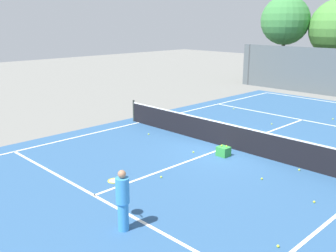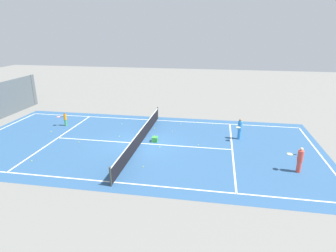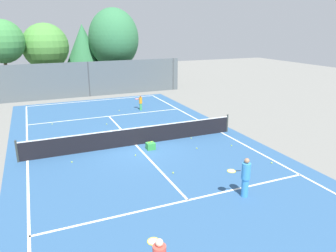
{
  "view_description": "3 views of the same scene",
  "coord_description": "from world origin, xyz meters",
  "views": [
    {
      "loc": [
        8.92,
        -12.1,
        4.95
      ],
      "look_at": [
        -1.45,
        -1.93,
        0.99
      ],
      "focal_mm": 41.13,
      "sensor_mm": 36.0,
      "label": 1
    },
    {
      "loc": [
        -18.22,
        -5.16,
        7.79
      ],
      "look_at": [
        0.37,
        -1.92,
        1.31
      ],
      "focal_mm": 30.52,
      "sensor_mm": 36.0,
      "label": 2
    },
    {
      "loc": [
        -4.86,
        -15.84,
        6.21
      ],
      "look_at": [
        1.34,
        -1.38,
        1.32
      ],
      "focal_mm": 34.16,
      "sensor_mm": 36.0,
      "label": 3
    }
  ],
  "objects": [
    {
      "name": "tennis_ball_8",
      "position": [
        1.09,
        7.62,
        0.03
      ],
      "size": [
        0.07,
        0.07,
        0.07
      ],
      "primitive_type": "sphere",
      "color": "#CCE533",
      "rests_on": "ground_plane"
    },
    {
      "name": "tennis_ball_3",
      "position": [
        1.04,
        1.96,
        0.03
      ],
      "size": [
        0.07,
        0.07,
        0.07
      ],
      "primitive_type": "sphere",
      "color": "#CCE533",
      "rests_on": "ground_plane"
    },
    {
      "name": "ground_plane",
      "position": [
        0.0,
        0.0,
        0.0
      ],
      "size": [
        80.0,
        80.0,
        0.0
      ],
      "primitive_type": "plane",
      "color": "slate"
    },
    {
      "name": "tennis_ball_0",
      "position": [
        -0.6,
        4.44,
        0.03
      ],
      "size": [
        0.07,
        0.07,
        0.07
      ],
      "primitive_type": "sphere",
      "color": "#CCE533",
      "rests_on": "ground_plane"
    },
    {
      "name": "tennis_ball_9",
      "position": [
        -3.94,
        5.88,
        0.03
      ],
      "size": [
        0.07,
        0.07,
        0.07
      ],
      "primitive_type": "sphere",
      "color": "#CCE533",
      "rests_on": "ground_plane"
    },
    {
      "name": "ball_crate",
      "position": [
        0.53,
        -0.92,
        0.18
      ],
      "size": [
        0.44,
        0.4,
        0.43
      ],
      "color": "green",
      "rests_on": "ground_plane"
    },
    {
      "name": "tennis_ball_7",
      "position": [
        4.75,
        -2.23,
        0.03
      ],
      "size": [
        0.07,
        0.07,
        0.07
      ],
      "primitive_type": "sphere",
      "color": "#CCE533",
      "rests_on": "ground_plane"
    },
    {
      "name": "tennis_ball_10",
      "position": [
        0.43,
        -4.08,
        0.03
      ],
      "size": [
        0.07,
        0.07,
        0.07
      ],
      "primitive_type": "sphere",
      "color": "#CCE533",
      "rests_on": "ground_plane"
    },
    {
      "name": "tennis_ball_1",
      "position": [
        3.29,
        -0.27,
        0.03
      ],
      "size": [
        0.07,
        0.07,
        0.07
      ],
      "primitive_type": "sphere",
      "color": "#CCE533",
      "rests_on": "ground_plane"
    },
    {
      "name": "tennis_ball_5",
      "position": [
        -0.49,
        -1.49,
        0.03
      ],
      "size": [
        0.07,
        0.07,
        0.07
      ],
      "primitive_type": "sphere",
      "color": "#CCE533",
      "rests_on": "ground_plane"
    },
    {
      "name": "tree_1",
      "position": [
        -6.82,
        16.14,
        4.99
      ],
      "size": [
        3.76,
        3.76,
        6.89
      ],
      "color": "brown",
      "rests_on": "ground_plane"
    },
    {
      "name": "tennis_ball_2",
      "position": [
        5.18,
        -4.94,
        0.03
      ],
      "size": [
        0.07,
        0.07,
        0.07
      ],
      "primitive_type": "sphere",
      "color": "#CCE533",
      "rests_on": "ground_plane"
    },
    {
      "name": "court_surface",
      "position": [
        0.0,
        0.0,
        0.0
      ],
      "size": [
        13.0,
        25.0,
        0.01
      ],
      "color": "#2D5684",
      "rests_on": "ground_plane"
    },
    {
      "name": "tennis_ball_4",
      "position": [
        2.81,
        -1.85,
        0.03
      ],
      "size": [
        0.07,
        0.07,
        0.07
      ],
      "primitive_type": "sphere",
      "color": "#CCE533",
      "rests_on": "ground_plane"
    },
    {
      "name": "tennis_ball_11",
      "position": [
        -3.54,
        -1.09,
        0.03
      ],
      "size": [
        0.07,
        0.07,
        0.07
      ],
      "primitive_type": "sphere",
      "color": "#CCE533",
      "rests_on": "ground_plane"
    },
    {
      "name": "tennis_net",
      "position": [
        0.0,
        0.0,
        0.51
      ],
      "size": [
        11.9,
        0.1,
        1.1
      ],
      "color": "#333833",
      "rests_on": "ground_plane"
    },
    {
      "name": "player_1",
      "position": [
        2.12,
        -6.96,
        0.81
      ],
      "size": [
        0.92,
        0.54,
        1.57
      ],
      "color": "#388CD8",
      "rests_on": "ground_plane"
    }
  ]
}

